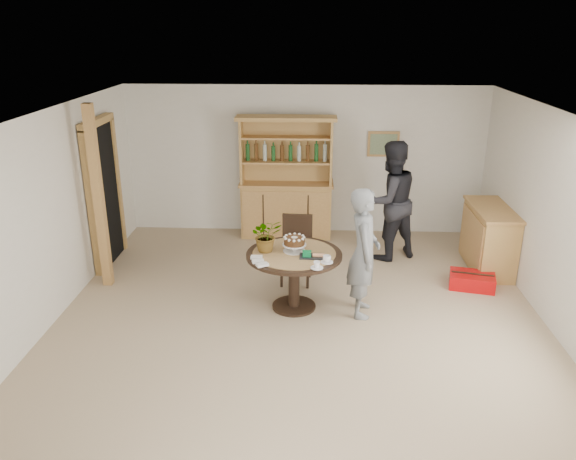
# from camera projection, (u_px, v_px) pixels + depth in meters

# --- Properties ---
(ground) EXTENTS (7.00, 7.00, 0.00)m
(ground) POSITION_uv_depth(u_px,v_px,m) (299.00, 333.00, 6.64)
(ground) COLOR tan
(ground) RESTS_ON ground
(room_shell) EXTENTS (6.04, 7.04, 2.52)m
(room_shell) POSITION_uv_depth(u_px,v_px,m) (300.00, 191.00, 6.04)
(room_shell) COLOR white
(room_shell) RESTS_ON ground
(doorway) EXTENTS (0.13, 1.10, 2.18)m
(doorway) POSITION_uv_depth(u_px,v_px,m) (104.00, 192.00, 8.25)
(doorway) COLOR black
(doorway) RESTS_ON ground
(pine_post) EXTENTS (0.12, 0.12, 2.50)m
(pine_post) POSITION_uv_depth(u_px,v_px,m) (99.00, 199.00, 7.44)
(pine_post) COLOR tan
(pine_post) RESTS_ON ground
(hutch) EXTENTS (1.62, 0.54, 2.04)m
(hutch) POSITION_uv_depth(u_px,v_px,m) (286.00, 197.00, 9.45)
(hutch) COLOR tan
(hutch) RESTS_ON ground
(sideboard) EXTENTS (0.54, 1.26, 0.94)m
(sideboard) POSITION_uv_depth(u_px,v_px,m) (489.00, 238.00, 8.23)
(sideboard) COLOR tan
(sideboard) RESTS_ON ground
(dining_table) EXTENTS (1.20, 1.20, 0.76)m
(dining_table) POSITION_uv_depth(u_px,v_px,m) (294.00, 264.00, 7.02)
(dining_table) COLOR black
(dining_table) RESTS_ON ground
(dining_chair) EXTENTS (0.45, 0.45, 0.95)m
(dining_chair) POSITION_uv_depth(u_px,v_px,m) (297.00, 245.00, 7.82)
(dining_chair) COLOR black
(dining_chair) RESTS_ON ground
(birthday_cake) EXTENTS (0.30, 0.30, 0.20)m
(birthday_cake) POSITION_uv_depth(u_px,v_px,m) (294.00, 242.00, 6.97)
(birthday_cake) COLOR white
(birthday_cake) RESTS_ON dining_table
(flower_vase) EXTENTS (0.47, 0.44, 0.42)m
(flower_vase) POSITION_uv_depth(u_px,v_px,m) (266.00, 235.00, 6.96)
(flower_vase) COLOR #3F7233
(flower_vase) RESTS_ON dining_table
(gift_tray) EXTENTS (0.30, 0.20, 0.08)m
(gift_tray) POSITION_uv_depth(u_px,v_px,m) (311.00, 255.00, 6.83)
(gift_tray) COLOR black
(gift_tray) RESTS_ON dining_table
(coffee_cup_a) EXTENTS (0.15, 0.15, 0.09)m
(coffee_cup_a) POSITION_uv_depth(u_px,v_px,m) (327.00, 259.00, 6.68)
(coffee_cup_a) COLOR white
(coffee_cup_a) RESTS_ON dining_table
(coffee_cup_b) EXTENTS (0.15, 0.15, 0.08)m
(coffee_cup_b) POSITION_uv_depth(u_px,v_px,m) (317.00, 265.00, 6.52)
(coffee_cup_b) COLOR white
(coffee_cup_b) RESTS_ON dining_table
(napkins) EXTENTS (0.24, 0.33, 0.03)m
(napkins) POSITION_uv_depth(u_px,v_px,m) (259.00, 261.00, 6.69)
(napkins) COLOR white
(napkins) RESTS_ON dining_table
(teen_boy) EXTENTS (0.42, 0.61, 1.63)m
(teen_boy) POSITION_uv_depth(u_px,v_px,m) (364.00, 253.00, 6.82)
(teen_boy) COLOR slate
(teen_boy) RESTS_ON ground
(adult_person) EXTENTS (1.11, 1.03, 1.83)m
(adult_person) POSITION_uv_depth(u_px,v_px,m) (390.00, 201.00, 8.47)
(adult_person) COLOR black
(adult_person) RESTS_ON ground
(red_suitcase) EXTENTS (0.67, 0.52, 0.21)m
(red_suitcase) POSITION_uv_depth(u_px,v_px,m) (472.00, 281.00, 7.74)
(red_suitcase) COLOR #C0090B
(red_suitcase) RESTS_ON ground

